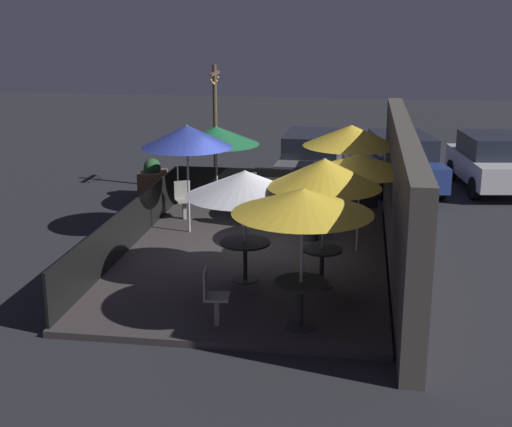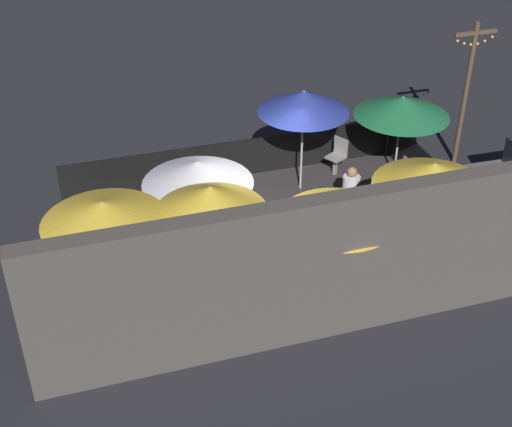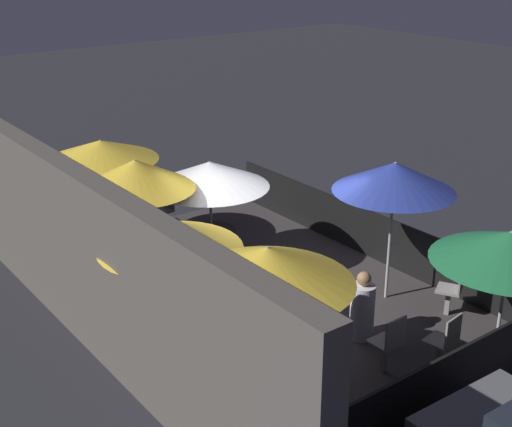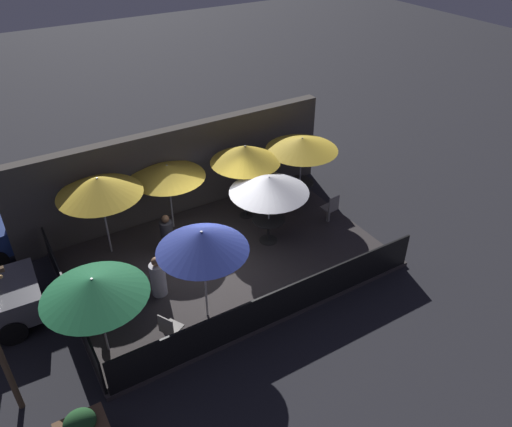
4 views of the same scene
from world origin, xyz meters
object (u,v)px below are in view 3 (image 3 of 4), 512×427
object	(u,v)px
patio_umbrella_2	(210,174)
patio_umbrella_4	(170,236)
dining_table_1	(141,258)
patio_chair_1	(164,208)
patio_umbrella_0	(101,150)
dining_table_0	(107,222)
patio_chair_2	(445,341)
patron_0	(362,309)
patio_umbrella_5	(394,177)
patio_chair_0	(453,288)
patio_umbrella_1	(136,174)
dining_table_2	(211,238)
patio_chair_3	(389,342)
patio_umbrella_3	(510,247)
patron_1	(252,314)
patio_umbrella_6	(267,265)

from	to	relation	value
patio_umbrella_2	patio_umbrella_4	world-z (taller)	patio_umbrella_2
dining_table_1	patio_chair_1	xyz separation A→B (m)	(2.00, -1.64, -0.04)
patio_umbrella_0	dining_table_0	size ratio (longest dim) A/B	2.64
patio_umbrella_0	patio_chair_2	bearing A→B (deg)	-164.28
patio_umbrella_4	patron_0	size ratio (longest dim) A/B	1.87
patio_umbrella_5	patio_umbrella_2	bearing A→B (deg)	31.96
patio_chair_0	patio_umbrella_1	bearing A→B (deg)	13.03
patio_umbrella_0	patio_umbrella_5	xyz separation A→B (m)	(-4.79, -3.00, 0.13)
dining_table_2	patio_chair_3	size ratio (longest dim) A/B	0.99
patio_umbrella_2	patio_umbrella_3	distance (m)	5.47
dining_table_2	patio_chair_1	size ratio (longest dim) A/B	0.99
patio_chair_0	patio_chair_1	distance (m)	6.37
patron_0	patron_1	distance (m)	1.74
patio_umbrella_0	dining_table_2	distance (m)	2.74
patio_chair_3	dining_table_2	bearing A→B (deg)	0.00
dining_table_1	patio_chair_3	bearing A→B (deg)	-161.90
patio_chair_0	patio_umbrella_3	bearing A→B (deg)	126.61
dining_table_0	dining_table_2	world-z (taller)	dining_table_0
patio_umbrella_3	patron_0	xyz separation A→B (m)	(1.68, 1.13, -1.37)
patio_umbrella_1	patio_umbrella_5	size ratio (longest dim) A/B	0.97
patio_umbrella_3	patio_umbrella_4	bearing A→B (deg)	49.51
dining_table_1	patron_0	world-z (taller)	patron_0
dining_table_1	patio_chair_3	world-z (taller)	patio_chair_3
patio_umbrella_6	patio_chair_3	xyz separation A→B (m)	(-0.42, -1.89, -1.62)
dining_table_1	patron_1	size ratio (longest dim) A/B	0.61
dining_table_2	patio_chair_1	distance (m)	2.11
patron_1	patio_umbrella_4	bearing A→B (deg)	0.68
patio_umbrella_3	patron_1	xyz separation A→B (m)	(2.56, 2.63, -1.33)
patio_chair_1	patio_umbrella_1	bearing A→B (deg)	44.30
patio_umbrella_0	patio_chair_3	world-z (taller)	patio_umbrella_0
patio_umbrella_3	dining_table_0	distance (m)	7.81
dining_table_0	patio_chair_2	bearing A→B (deg)	-164.28
patio_umbrella_4	patio_umbrella_3	bearing A→B (deg)	-130.49
patio_umbrella_6	dining_table_1	distance (m)	4.47
patio_umbrella_2	patron_1	distance (m)	3.16
patio_umbrella_1	patio_chair_3	xyz separation A→B (m)	(-4.59, -1.50, -1.62)
patio_umbrella_3	patio_chair_2	world-z (taller)	patio_umbrella_3
patio_chair_3	patio_umbrella_4	bearing A→B (deg)	40.77
patio_umbrella_2	patron_1	size ratio (longest dim) A/B	1.83
patio_umbrella_3	patio_chair_0	bearing A→B (deg)	-24.44
patio_chair_2	patio_chair_3	world-z (taller)	patio_chair_2
patio_umbrella_6	patron_0	size ratio (longest dim) A/B	2.09
patio_chair_1	dining_table_0	bearing A→B (deg)	-0.00
patron_0	patio_chair_3	bearing A→B (deg)	-175.22
patio_umbrella_1	patio_chair_0	bearing A→B (deg)	-138.03
patio_umbrella_6	dining_table_2	bearing A→B (deg)	-24.35
patio_umbrella_3	patron_1	distance (m)	3.90
patio_umbrella_3	dining_table_2	world-z (taller)	patio_umbrella_3
patio_umbrella_6	patio_chair_2	size ratio (longest dim) A/B	2.50
patio_umbrella_0	patio_chair_2	size ratio (longest dim) A/B	2.41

